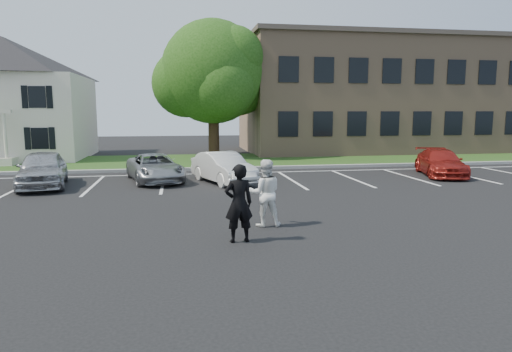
{
  "coord_description": "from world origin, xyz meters",
  "views": [
    {
      "loc": [
        -2.11,
        -11.39,
        3.06
      ],
      "look_at": [
        0.0,
        1.0,
        1.25
      ],
      "focal_mm": 32.0,
      "sensor_mm": 36.0,
      "label": 1
    }
  ],
  "objects_px": {
    "car_red_compact": "(440,163)",
    "car_white_sedan": "(223,168)",
    "car_silver_minivan": "(155,168)",
    "car_silver_west": "(43,169)",
    "man_white_shirt": "(265,193)",
    "man_black_suit": "(239,203)",
    "house": "(2,98)",
    "office_building": "(389,96)",
    "tree": "(214,75)"
  },
  "relations": [
    {
      "from": "tree",
      "to": "man_black_suit",
      "type": "distance_m",
      "value": 20.19
    },
    {
      "from": "tree",
      "to": "car_red_compact",
      "type": "height_order",
      "value": "tree"
    },
    {
      "from": "house",
      "to": "office_building",
      "type": "relative_size",
      "value": 0.46
    },
    {
      "from": "house",
      "to": "car_silver_minivan",
      "type": "relative_size",
      "value": 2.41
    },
    {
      "from": "house",
      "to": "car_silver_west",
      "type": "distance_m",
      "value": 13.56
    },
    {
      "from": "car_silver_west",
      "to": "car_white_sedan",
      "type": "height_order",
      "value": "car_silver_west"
    },
    {
      "from": "man_white_shirt",
      "to": "tree",
      "type": "bearing_deg",
      "value": -86.27
    },
    {
      "from": "man_white_shirt",
      "to": "man_black_suit",
      "type": "bearing_deg",
      "value": 61.46
    },
    {
      "from": "tree",
      "to": "car_silver_minivan",
      "type": "xyz_separation_m",
      "value": [
        -3.41,
        -9.91,
        -4.75
      ]
    },
    {
      "from": "tree",
      "to": "car_silver_minivan",
      "type": "height_order",
      "value": "tree"
    },
    {
      "from": "man_black_suit",
      "to": "car_red_compact",
      "type": "relative_size",
      "value": 0.44
    },
    {
      "from": "house",
      "to": "man_black_suit",
      "type": "xyz_separation_m",
      "value": [
        12.24,
        -21.06,
        -2.91
      ]
    },
    {
      "from": "tree",
      "to": "man_white_shirt",
      "type": "bearing_deg",
      "value": -90.48
    },
    {
      "from": "office_building",
      "to": "man_white_shirt",
      "type": "bearing_deg",
      "value": -122.6
    },
    {
      "from": "car_white_sedan",
      "to": "car_silver_minivan",
      "type": "bearing_deg",
      "value": 142.29
    },
    {
      "from": "office_building",
      "to": "car_red_compact",
      "type": "distance_m",
      "value": 14.75
    },
    {
      "from": "office_building",
      "to": "car_silver_west",
      "type": "xyz_separation_m",
      "value": [
        -21.52,
        -14.03,
        -3.42
      ]
    },
    {
      "from": "house",
      "to": "car_red_compact",
      "type": "height_order",
      "value": "house"
    },
    {
      "from": "man_black_suit",
      "to": "car_silver_west",
      "type": "relative_size",
      "value": 0.43
    },
    {
      "from": "house",
      "to": "car_silver_west",
      "type": "xyz_separation_m",
      "value": [
        5.48,
        -12.01,
        -3.09
      ]
    },
    {
      "from": "office_building",
      "to": "man_white_shirt",
      "type": "distance_m",
      "value": 25.97
    },
    {
      "from": "house",
      "to": "man_white_shirt",
      "type": "height_order",
      "value": "house"
    },
    {
      "from": "tree",
      "to": "car_white_sedan",
      "type": "distance_m",
      "value": 11.8
    },
    {
      "from": "man_black_suit",
      "to": "man_white_shirt",
      "type": "relative_size",
      "value": 1.03
    },
    {
      "from": "car_red_compact",
      "to": "car_white_sedan",
      "type": "bearing_deg",
      "value": -160.93
    },
    {
      "from": "car_silver_minivan",
      "to": "car_silver_west",
      "type": "bearing_deg",
      "value": 175.74
    },
    {
      "from": "car_silver_west",
      "to": "car_silver_minivan",
      "type": "bearing_deg",
      "value": -0.51
    },
    {
      "from": "man_black_suit",
      "to": "car_red_compact",
      "type": "bearing_deg",
      "value": -146.53
    },
    {
      "from": "tree",
      "to": "car_red_compact",
      "type": "relative_size",
      "value": 2.09
    },
    {
      "from": "office_building",
      "to": "car_white_sedan",
      "type": "relative_size",
      "value": 5.68
    },
    {
      "from": "car_red_compact",
      "to": "car_silver_minivan",
      "type": "bearing_deg",
      "value": -165.34
    },
    {
      "from": "man_black_suit",
      "to": "car_white_sedan",
      "type": "relative_size",
      "value": 0.47
    },
    {
      "from": "tree",
      "to": "car_white_sedan",
      "type": "xyz_separation_m",
      "value": [
        -0.53,
        -10.81,
        -4.7
      ]
    },
    {
      "from": "man_white_shirt",
      "to": "car_silver_west",
      "type": "relative_size",
      "value": 0.41
    },
    {
      "from": "car_red_compact",
      "to": "man_black_suit",
      "type": "bearing_deg",
      "value": -122.74
    },
    {
      "from": "man_white_shirt",
      "to": "car_red_compact",
      "type": "height_order",
      "value": "man_white_shirt"
    },
    {
      "from": "house",
      "to": "office_building",
      "type": "bearing_deg",
      "value": 4.28
    },
    {
      "from": "man_black_suit",
      "to": "car_silver_west",
      "type": "xyz_separation_m",
      "value": [
        -6.76,
        9.04,
        -0.19
      ]
    },
    {
      "from": "man_white_shirt",
      "to": "car_silver_west",
      "type": "height_order",
      "value": "man_white_shirt"
    },
    {
      "from": "man_black_suit",
      "to": "man_white_shirt",
      "type": "distance_m",
      "value": 1.63
    },
    {
      "from": "house",
      "to": "car_red_compact",
      "type": "relative_size",
      "value": 2.44
    },
    {
      "from": "man_black_suit",
      "to": "car_red_compact",
      "type": "distance_m",
      "value": 14.3
    },
    {
      "from": "man_black_suit",
      "to": "car_silver_minivan",
      "type": "distance_m",
      "value": 10.05
    },
    {
      "from": "office_building",
      "to": "car_silver_west",
      "type": "bearing_deg",
      "value": -146.9
    },
    {
      "from": "tree",
      "to": "man_black_suit",
      "type": "relative_size",
      "value": 4.76
    },
    {
      "from": "office_building",
      "to": "car_silver_minivan",
      "type": "xyz_separation_m",
      "value": [
        -17.14,
        -13.32,
        -3.56
      ]
    },
    {
      "from": "house",
      "to": "office_building",
      "type": "distance_m",
      "value": 27.08
    },
    {
      "from": "car_silver_west",
      "to": "car_silver_minivan",
      "type": "relative_size",
      "value": 1.01
    },
    {
      "from": "car_white_sedan",
      "to": "car_red_compact",
      "type": "relative_size",
      "value": 0.94
    },
    {
      "from": "car_silver_west",
      "to": "car_white_sedan",
      "type": "distance_m",
      "value": 7.27
    }
  ]
}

